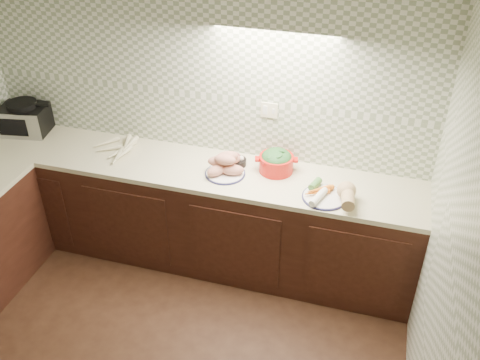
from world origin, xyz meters
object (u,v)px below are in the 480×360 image
(dutch_oven, at_px, (276,161))
(veg_plate, at_px, (335,192))
(toaster_oven, at_px, (25,118))
(sweet_potato_plate, at_px, (225,165))
(onion_bowl, at_px, (237,160))
(parsnip_pile, at_px, (113,148))

(dutch_oven, distance_m, veg_plate, 0.54)
(toaster_oven, bearing_deg, veg_plate, -15.12)
(sweet_potato_plate, height_order, dutch_oven, same)
(toaster_oven, bearing_deg, onion_bowl, -10.15)
(toaster_oven, height_order, veg_plate, toaster_oven)
(parsnip_pile, distance_m, dutch_oven, 1.33)
(dutch_oven, bearing_deg, veg_plate, -39.83)
(onion_bowl, relative_size, dutch_oven, 0.42)
(veg_plate, bearing_deg, sweet_potato_plate, 173.69)
(veg_plate, bearing_deg, parsnip_pile, 175.28)
(toaster_oven, bearing_deg, parsnip_pile, -16.47)
(toaster_oven, relative_size, onion_bowl, 3.12)
(sweet_potato_plate, xyz_separation_m, veg_plate, (0.84, -0.09, -0.02))
(onion_bowl, bearing_deg, veg_plate, -16.85)
(sweet_potato_plate, relative_size, dutch_oven, 0.95)
(sweet_potato_plate, distance_m, dutch_oven, 0.39)
(parsnip_pile, xyz_separation_m, sweet_potato_plate, (0.97, -0.06, 0.04))
(parsnip_pile, relative_size, sweet_potato_plate, 1.31)
(parsnip_pile, height_order, veg_plate, veg_plate)
(toaster_oven, distance_m, dutch_oven, 2.20)
(onion_bowl, bearing_deg, dutch_oven, -0.15)
(dutch_oven, bearing_deg, onion_bowl, 166.43)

